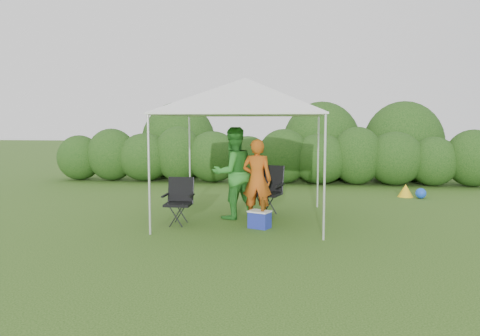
# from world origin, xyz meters

# --- Properties ---
(ground) EXTENTS (70.00, 70.00, 0.00)m
(ground) POSITION_xyz_m (0.00, 0.00, 0.00)
(ground) COLOR #3C611F
(hedge) EXTENTS (14.07, 1.53, 1.80)m
(hedge) POSITION_xyz_m (0.03, 6.00, 0.83)
(hedge) COLOR #264B17
(hedge) RESTS_ON ground
(canopy) EXTENTS (3.10, 3.10, 2.83)m
(canopy) POSITION_xyz_m (0.00, 0.50, 2.46)
(canopy) COLOR silver
(canopy) RESTS_ON ground
(chair_right) EXTENTS (0.75, 0.72, 1.04)m
(chair_right) POSITION_xyz_m (0.43, 0.99, 0.59)
(chair_right) COLOR black
(chair_right) RESTS_ON ground
(chair_left) EXTENTS (0.56, 0.51, 0.90)m
(chair_left) POSITION_xyz_m (-1.21, -0.10, 0.51)
(chair_left) COLOR black
(chair_left) RESTS_ON ground
(man) EXTENTS (0.61, 0.41, 1.63)m
(man) POSITION_xyz_m (0.24, 0.44, 0.81)
(man) COLOR #C25416
(man) RESTS_ON ground
(woman) EXTENTS (1.15, 1.10, 1.86)m
(woman) POSITION_xyz_m (-0.25, 0.56, 0.93)
(woman) COLOR #30872C
(woman) RESTS_ON ground
(cooler) EXTENTS (0.47, 0.41, 0.33)m
(cooler) POSITION_xyz_m (0.36, -0.26, 0.16)
(cooler) COLOR #2230A0
(cooler) RESTS_ON ground
(bottle) EXTENTS (0.07, 0.07, 0.26)m
(bottle) POSITION_xyz_m (0.42, -0.30, 0.46)
(bottle) COLOR #592D0C
(bottle) RESTS_ON cooler
(lawn_toy) EXTENTS (0.66, 0.55, 0.33)m
(lawn_toy) POSITION_xyz_m (3.93, 3.71, 0.16)
(lawn_toy) COLOR yellow
(lawn_toy) RESTS_ON ground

